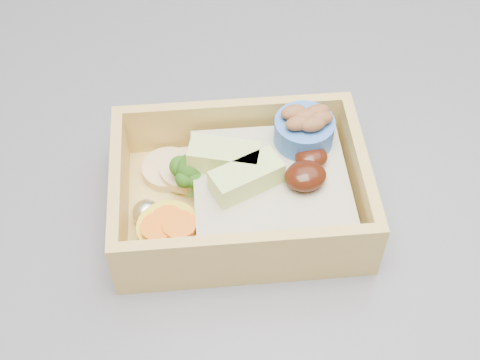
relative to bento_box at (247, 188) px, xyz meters
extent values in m
cube|color=#3A3A3F|center=(0.04, -0.07, -0.04)|extent=(1.24, 0.84, 0.04)
cube|color=tan|center=(-0.01, 0.00, -0.02)|extent=(0.20, 0.16, 0.01)
cube|color=tan|center=(0.01, 0.06, 0.01)|extent=(0.18, 0.04, 0.04)
cube|color=tan|center=(-0.02, -0.06, 0.01)|extent=(0.18, 0.04, 0.04)
cube|color=tan|center=(0.08, -0.02, 0.01)|extent=(0.03, 0.12, 0.04)
cube|color=tan|center=(-0.09, 0.02, 0.01)|extent=(0.03, 0.12, 0.04)
cube|color=tan|center=(0.02, -0.01, 0.00)|extent=(0.13, 0.12, 0.03)
ellipsoid|color=#371308|center=(0.04, -0.02, 0.02)|extent=(0.03, 0.03, 0.02)
ellipsoid|color=#371308|center=(0.05, 0.00, 0.02)|extent=(0.03, 0.02, 0.01)
cube|color=#CCE97A|center=(0.00, -0.01, 0.02)|extent=(0.05, 0.03, 0.02)
cube|color=#CCE97A|center=(-0.01, 0.01, 0.02)|extent=(0.06, 0.04, 0.02)
cylinder|color=#75B762|center=(-0.04, 0.02, -0.01)|extent=(0.01, 0.01, 0.02)
sphere|color=#2A5F15|center=(-0.04, 0.02, 0.01)|extent=(0.02, 0.02, 0.02)
sphere|color=#2A5F15|center=(-0.03, 0.02, 0.01)|extent=(0.02, 0.02, 0.02)
sphere|color=#2A5F15|center=(-0.04, 0.03, 0.01)|extent=(0.02, 0.02, 0.02)
sphere|color=#2A5F15|center=(-0.04, 0.01, 0.01)|extent=(0.01, 0.01, 0.01)
sphere|color=#2A5F15|center=(-0.04, 0.01, 0.01)|extent=(0.01, 0.01, 0.01)
sphere|color=#2A5F15|center=(-0.04, 0.03, 0.01)|extent=(0.01, 0.01, 0.01)
cylinder|color=yellow|center=(-0.06, -0.02, -0.01)|extent=(0.04, 0.04, 0.02)
cylinder|color=orange|center=(-0.06, -0.02, 0.01)|extent=(0.02, 0.02, 0.00)
cylinder|color=orange|center=(-0.07, -0.02, 0.01)|extent=(0.02, 0.02, 0.00)
cylinder|color=orange|center=(-0.06, -0.03, 0.01)|extent=(0.02, 0.02, 0.00)
cylinder|color=#DDBC7F|center=(-0.05, 0.04, -0.01)|extent=(0.04, 0.04, 0.01)
cylinder|color=#DDBC7F|center=(-0.04, 0.03, -0.01)|extent=(0.04, 0.04, 0.01)
ellipsoid|color=white|center=(-0.02, 0.04, -0.01)|extent=(0.02, 0.02, 0.02)
ellipsoid|color=white|center=(-0.08, 0.00, -0.01)|extent=(0.02, 0.02, 0.02)
cylinder|color=#3A6DC8|center=(0.05, 0.02, 0.02)|extent=(0.04, 0.04, 0.02)
ellipsoid|color=brown|center=(0.05, 0.02, 0.04)|extent=(0.02, 0.02, 0.01)
ellipsoid|color=brown|center=(0.06, 0.02, 0.04)|extent=(0.02, 0.02, 0.01)
ellipsoid|color=brown|center=(0.04, 0.03, 0.04)|extent=(0.02, 0.02, 0.01)
ellipsoid|color=brown|center=(0.05, 0.01, 0.04)|extent=(0.02, 0.02, 0.01)
ellipsoid|color=brown|center=(0.04, 0.02, 0.04)|extent=(0.02, 0.02, 0.01)
ellipsoid|color=brown|center=(0.06, 0.02, 0.04)|extent=(0.02, 0.02, 0.01)
camera|label=1|loc=(-0.09, -0.29, 0.38)|focal=50.00mm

